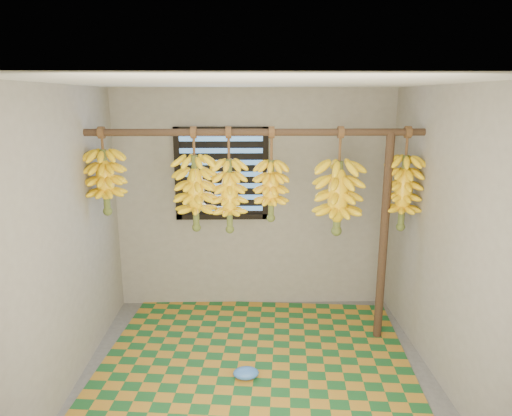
{
  "coord_description": "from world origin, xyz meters",
  "views": [
    {
      "loc": [
        -0.08,
        -3.35,
        2.3
      ],
      "look_at": [
        0.0,
        0.55,
        1.35
      ],
      "focal_mm": 32.0,
      "sensor_mm": 36.0,
      "label": 1
    }
  ],
  "objects_px": {
    "banana_bunch_a": "(105,182)",
    "banana_bunch_d": "(271,190)",
    "banana_bunch_e": "(338,198)",
    "banana_bunch_c": "(229,196)",
    "banana_bunch_b": "(195,193)",
    "support_post": "(384,240)",
    "woven_mat": "(256,354)",
    "banana_bunch_f": "(403,193)",
    "plastic_bag": "(246,373)"
  },
  "relations": [
    {
      "from": "woven_mat",
      "to": "plastic_bag",
      "type": "relative_size",
      "value": 12.43
    },
    {
      "from": "banana_bunch_b",
      "to": "banana_bunch_e",
      "type": "height_order",
      "value": "same"
    },
    {
      "from": "support_post",
      "to": "woven_mat",
      "type": "distance_m",
      "value": 1.59
    },
    {
      "from": "plastic_bag",
      "to": "banana_bunch_a",
      "type": "distance_m",
      "value": 2.07
    },
    {
      "from": "support_post",
      "to": "plastic_bag",
      "type": "xyz_separation_m",
      "value": [
        -1.29,
        -0.68,
        -0.95
      ]
    },
    {
      "from": "support_post",
      "to": "banana_bunch_d",
      "type": "relative_size",
      "value": 2.35
    },
    {
      "from": "plastic_bag",
      "to": "banana_bunch_a",
      "type": "relative_size",
      "value": 0.28
    },
    {
      "from": "plastic_bag",
      "to": "banana_bunch_a",
      "type": "height_order",
      "value": "banana_bunch_a"
    },
    {
      "from": "banana_bunch_c",
      "to": "woven_mat",
      "type": "bearing_deg",
      "value": -52.46
    },
    {
      "from": "banana_bunch_b",
      "to": "banana_bunch_e",
      "type": "relative_size",
      "value": 0.96
    },
    {
      "from": "plastic_bag",
      "to": "banana_bunch_d",
      "type": "height_order",
      "value": "banana_bunch_d"
    },
    {
      "from": "banana_bunch_a",
      "to": "banana_bunch_f",
      "type": "bearing_deg",
      "value": 0.0
    },
    {
      "from": "woven_mat",
      "to": "banana_bunch_c",
      "type": "bearing_deg",
      "value": 127.54
    },
    {
      "from": "support_post",
      "to": "banana_bunch_d",
      "type": "height_order",
      "value": "banana_bunch_d"
    },
    {
      "from": "woven_mat",
      "to": "banana_bunch_d",
      "type": "relative_size",
      "value": 3.2
    },
    {
      "from": "banana_bunch_a",
      "to": "banana_bunch_b",
      "type": "distance_m",
      "value": 0.81
    },
    {
      "from": "support_post",
      "to": "woven_mat",
      "type": "height_order",
      "value": "support_post"
    },
    {
      "from": "banana_bunch_c",
      "to": "banana_bunch_d",
      "type": "height_order",
      "value": "same"
    },
    {
      "from": "banana_bunch_d",
      "to": "support_post",
      "type": "bearing_deg",
      "value": 0.0
    },
    {
      "from": "support_post",
      "to": "woven_mat",
      "type": "bearing_deg",
      "value": -165.45
    },
    {
      "from": "banana_bunch_a",
      "to": "support_post",
      "type": "bearing_deg",
      "value": 0.0
    },
    {
      "from": "banana_bunch_a",
      "to": "banana_bunch_d",
      "type": "xyz_separation_m",
      "value": [
        1.49,
        0.0,
        -0.08
      ]
    },
    {
      "from": "woven_mat",
      "to": "banana_bunch_d",
      "type": "distance_m",
      "value": 1.51
    },
    {
      "from": "banana_bunch_a",
      "to": "banana_bunch_e",
      "type": "height_order",
      "value": "same"
    },
    {
      "from": "banana_bunch_b",
      "to": "banana_bunch_c",
      "type": "distance_m",
      "value": 0.31
    },
    {
      "from": "woven_mat",
      "to": "banana_bunch_e",
      "type": "bearing_deg",
      "value": 22.5
    },
    {
      "from": "banana_bunch_e",
      "to": "banana_bunch_c",
      "type": "bearing_deg",
      "value": 180.0
    },
    {
      "from": "banana_bunch_f",
      "to": "banana_bunch_c",
      "type": "bearing_deg",
      "value": 180.0
    },
    {
      "from": "support_post",
      "to": "banana_bunch_e",
      "type": "height_order",
      "value": "banana_bunch_e"
    },
    {
      "from": "banana_bunch_d",
      "to": "banana_bunch_e",
      "type": "height_order",
      "value": "same"
    },
    {
      "from": "banana_bunch_c",
      "to": "banana_bunch_d",
      "type": "distance_m",
      "value": 0.38
    },
    {
      "from": "woven_mat",
      "to": "banana_bunch_c",
      "type": "xyz_separation_m",
      "value": [
        -0.24,
        0.31,
        1.43
      ]
    },
    {
      "from": "banana_bunch_c",
      "to": "banana_bunch_e",
      "type": "height_order",
      "value": "same"
    },
    {
      "from": "support_post",
      "to": "woven_mat",
      "type": "relative_size",
      "value": 0.73
    },
    {
      "from": "support_post",
      "to": "banana_bunch_d",
      "type": "xyz_separation_m",
      "value": [
        -1.06,
        0.0,
        0.48
      ]
    },
    {
      "from": "banana_bunch_c",
      "to": "banana_bunch_b",
      "type": "bearing_deg",
      "value": -180.0
    },
    {
      "from": "banana_bunch_a",
      "to": "banana_bunch_c",
      "type": "height_order",
      "value": "same"
    },
    {
      "from": "woven_mat",
      "to": "banana_bunch_e",
      "type": "height_order",
      "value": "banana_bunch_e"
    },
    {
      "from": "banana_bunch_e",
      "to": "banana_bunch_f",
      "type": "xyz_separation_m",
      "value": [
        0.6,
        0.0,
        0.04
      ]
    },
    {
      "from": "banana_bunch_c",
      "to": "banana_bunch_f",
      "type": "bearing_deg",
      "value": 0.0
    },
    {
      "from": "support_post",
      "to": "banana_bunch_e",
      "type": "distance_m",
      "value": 0.61
    },
    {
      "from": "banana_bunch_a",
      "to": "banana_bunch_e",
      "type": "relative_size",
      "value": 0.8
    },
    {
      "from": "woven_mat",
      "to": "banana_bunch_f",
      "type": "height_order",
      "value": "banana_bunch_f"
    },
    {
      "from": "woven_mat",
      "to": "banana_bunch_b",
      "type": "distance_m",
      "value": 1.58
    },
    {
      "from": "support_post",
      "to": "banana_bunch_b",
      "type": "height_order",
      "value": "banana_bunch_b"
    },
    {
      "from": "banana_bunch_b",
      "to": "banana_bunch_c",
      "type": "bearing_deg",
      "value": 0.0
    },
    {
      "from": "banana_bunch_c",
      "to": "support_post",
      "type": "bearing_deg",
      "value": 0.0
    },
    {
      "from": "banana_bunch_d",
      "to": "banana_bunch_e",
      "type": "relative_size",
      "value": 0.87
    },
    {
      "from": "support_post",
      "to": "banana_bunch_a",
      "type": "distance_m",
      "value": 2.61
    },
    {
      "from": "banana_bunch_e",
      "to": "banana_bunch_f",
      "type": "distance_m",
      "value": 0.6
    }
  ]
}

